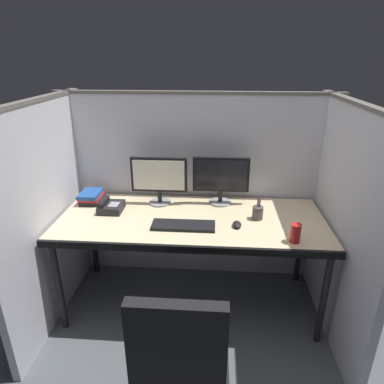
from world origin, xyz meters
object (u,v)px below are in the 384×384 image
at_px(desk, 191,225).
at_px(computer_mouse, 237,224).
at_px(soda_can, 295,233).
at_px(monitor_right, 221,177).
at_px(pen_cup, 258,213).
at_px(monitor_left, 159,177).
at_px(desk_phone, 111,207).
at_px(book_stack, 91,197).
at_px(keyboard_main, 183,225).

bearing_deg(desk, computer_mouse, -17.18).
height_order(desk, soda_can, soda_can).
distance_m(monitor_right, pen_cup, 0.40).
xyz_separation_m(monitor_left, soda_can, (0.93, -0.52, -0.15)).
bearing_deg(monitor_left, computer_mouse, -30.68).
xyz_separation_m(computer_mouse, pen_cup, (0.15, 0.13, 0.03)).
relative_size(monitor_right, computer_mouse, 4.48).
bearing_deg(desk_phone, computer_mouse, -11.23).
bearing_deg(book_stack, keyboard_main, -25.70).
height_order(computer_mouse, book_stack, book_stack).
bearing_deg(monitor_right, soda_can, -50.40).
bearing_deg(monitor_right, monitor_left, -175.49).
bearing_deg(monitor_left, soda_can, -29.20).
xyz_separation_m(desk, monitor_right, (0.21, 0.29, 0.27)).
distance_m(monitor_right, keyboard_main, 0.53).
relative_size(computer_mouse, book_stack, 0.44).
bearing_deg(keyboard_main, pen_cup, 17.28).
xyz_separation_m(monitor_right, soda_can, (0.46, -0.56, -0.15)).
relative_size(desk, keyboard_main, 4.42).
height_order(monitor_right, computer_mouse, monitor_right).
relative_size(monitor_left, keyboard_main, 1.00).
height_order(desk, monitor_right, monitor_right).
xyz_separation_m(desk_phone, pen_cup, (1.08, -0.06, 0.02)).
bearing_deg(book_stack, computer_mouse, -16.65).
relative_size(computer_mouse, desk_phone, 0.51).
bearing_deg(desk, monitor_right, 54.25).
bearing_deg(monitor_right, book_stack, -177.43).
distance_m(keyboard_main, pen_cup, 0.54).
bearing_deg(computer_mouse, monitor_left, 149.32).
distance_m(desk, soda_can, 0.73).
bearing_deg(monitor_left, desk_phone, -154.97).
distance_m(keyboard_main, computer_mouse, 0.37).
relative_size(desk, monitor_right, 4.42).
xyz_separation_m(pen_cup, soda_can, (0.20, -0.30, 0.01)).
bearing_deg(book_stack, monitor_right, 2.57).
xyz_separation_m(monitor_left, pen_cup, (0.74, -0.22, -0.17)).
bearing_deg(computer_mouse, monitor_right, 106.41).
distance_m(monitor_right, computer_mouse, 0.45).
height_order(book_stack, pen_cup, pen_cup).
relative_size(desk, soda_can, 15.57).
bearing_deg(desk, keyboard_main, -109.16).
height_order(monitor_left, monitor_right, same).
bearing_deg(monitor_right, pen_cup, -44.02).
xyz_separation_m(desk, keyboard_main, (-0.04, -0.13, 0.06)).
bearing_deg(monitor_right, computer_mouse, -73.59).
distance_m(desk, pen_cup, 0.48).
xyz_separation_m(keyboard_main, desk_phone, (-0.57, 0.22, 0.02)).
relative_size(desk_phone, pen_cup, 1.17).
distance_m(monitor_left, desk_phone, 0.42).
distance_m(desk_phone, pen_cup, 1.08).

